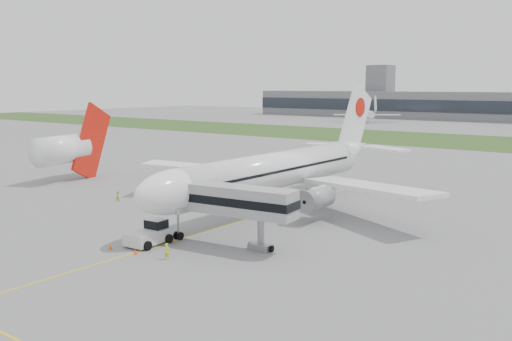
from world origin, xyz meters
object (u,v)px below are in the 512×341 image
Objects in this scene: jet_bridge at (226,200)px; neighbor_aircraft at (66,149)px; pushback_tug at (150,233)px; airliner at (279,169)px; ground_crew_near at (167,251)px.

jet_bridge is 0.80× the size of neighbor_aircraft.
airliner is at bearing 83.00° from pushback_tug.
airliner is at bearing 101.53° from jet_bridge.
ground_crew_near is at bearing -111.01° from jet_bridge.
airliner is 10.43× the size of pushback_tug.
pushback_tug is at bearing -93.03° from airliner.
jet_bridge reaches higher than pushback_tug.
neighbor_aircraft is (-50.45, 15.28, 0.82)m from jet_bridge.
airliner is at bearing -100.60° from ground_crew_near.
pushback_tug is 0.28× the size of neighbor_aircraft.
neighbor_aircraft reaches higher than jet_bridge.
neighbor_aircraft is at bearing 156.64° from jet_bridge.
neighbor_aircraft is (-48.62, 22.35, 5.07)m from ground_crew_near.
jet_bridge is at bearing -71.96° from airliner.
ground_crew_near is 0.09× the size of neighbor_aircraft.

